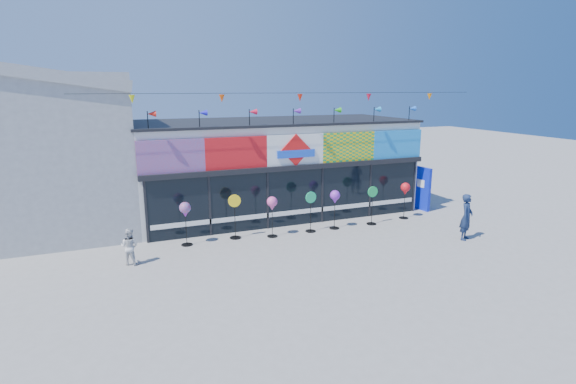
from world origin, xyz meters
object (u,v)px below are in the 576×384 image
blue_sign (422,188)px  spinner_0 (185,211)px  spinner_5 (372,204)px  spinner_2 (272,205)px  spinner_4 (335,198)px  adult_man (467,217)px  child (129,247)px  spinner_6 (405,190)px  spinner_3 (311,211)px  spinner_1 (235,215)px

blue_sign → spinner_0: size_ratio=1.25×
spinner_0 → spinner_5: bearing=-2.1°
spinner_2 → spinner_4: size_ratio=1.00×
adult_man → child: bearing=138.3°
spinner_5 → spinner_6: bearing=7.3°
spinner_2 → spinner_4: spinner_4 is taller
spinner_5 → spinner_6: size_ratio=1.02×
spinner_3 → spinner_5: (2.74, -0.05, -0.00)m
spinner_0 → adult_man: bearing=-18.3°
blue_sign → spinner_0: 10.90m
blue_sign → spinner_1: bearing=179.1°
spinner_1 → spinner_4: bearing=-4.7°
spinner_4 → spinner_6: bearing=2.9°
spinner_2 → child: bearing=-170.2°
spinner_0 → adult_man: adult_man is taller
spinner_5 → adult_man: (2.18, -2.93, 0.01)m
spinner_0 → spinner_1: (1.82, 0.10, -0.38)m
spinner_1 → spinner_5: (5.68, -0.38, -0.04)m
blue_sign → adult_man: size_ratio=1.15×
blue_sign → spinner_4: blue_sign is taller
spinner_1 → adult_man: 8.53m
spinner_2 → spinner_5: size_ratio=0.97×
child → adult_man: bearing=-160.1°
blue_sign → spinner_3: bearing=-175.6°
spinner_2 → adult_man: (6.52, -2.96, -0.39)m
spinner_4 → spinner_1: bearing=175.3°
blue_sign → spinner_1: 9.07m
spinner_1 → adult_man: bearing=-22.8°
spinner_1 → adult_man: size_ratio=0.97×
spinner_5 → child: spinner_5 is taller
adult_man → spinner_2: bearing=124.0°
blue_sign → child: (-12.82, -2.00, -0.40)m
blue_sign → spinner_4: 5.18m
spinner_2 → spinner_6: (6.10, 0.19, 0.01)m
spinner_4 → spinner_6: size_ratio=1.00×
spinner_0 → spinner_5: size_ratio=0.99×
spinner_3 → spinner_0: bearing=177.2°
spinner_4 → adult_man: 4.91m
spinner_0 → child: (-1.96, -1.14, -0.68)m
spinner_2 → spinner_4: bearing=0.4°
spinner_5 → adult_man: size_ratio=0.93×
adult_man → spinner_5: bearing=95.1°
spinner_4 → spinner_3: bearing=180.0°
spinner_3 → spinner_4: bearing=-0.0°
spinner_2 → spinner_4: 2.64m
spinner_5 → adult_man: bearing=-53.3°
spinner_3 → adult_man: 5.76m
spinner_5 → spinner_6: 1.82m
spinner_1 → spinner_3: bearing=-6.4°
child → spinner_2: bearing=-140.1°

